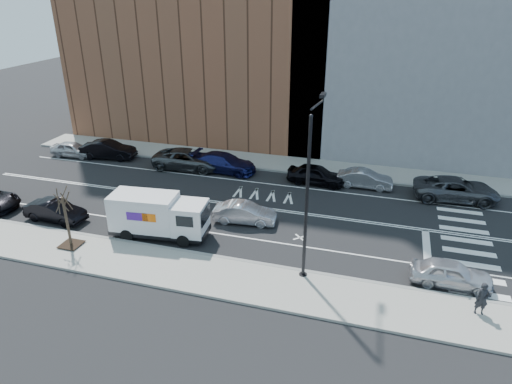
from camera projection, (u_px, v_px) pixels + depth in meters
The scene contains 23 objects.
ground at pixel (228, 204), 33.08m from camera, with size 120.00×120.00×0.00m, color black.
sidewalk_near at pixel (174, 269), 25.38m from camera, with size 44.00×3.60×0.15m, color gray.
sidewalk_far at pixel (261, 161), 40.72m from camera, with size 44.00×3.60×0.15m, color gray.
curb_near at pixel (188, 252), 26.94m from camera, with size 44.00×0.25×0.17m, color gray.
curb_far at pixel (255, 168), 39.14m from camera, with size 44.00×0.25×0.17m, color gray.
crosswalk at pixel (465, 235), 28.92m from camera, with size 3.00×14.00×0.01m, color white, non-canonical shape.
road_markings at pixel (228, 204), 33.08m from camera, with size 40.00×8.60×0.01m, color white, non-canonical shape.
bldg_brick at pixel (202, 24), 44.17m from camera, with size 26.00×10.00×22.00m, color brown.
bldg_concrete at pixel (422, 4), 38.15m from camera, with size 20.00×10.00×26.00m, color slate.
streetlight at pixel (309, 188), 23.12m from camera, with size 0.44×4.02×9.34m.
street_tree at pixel (68, 226), 26.97m from camera, with size 1.20×1.20×3.75m.
fedex_van at pixel (158, 215), 28.25m from camera, with size 6.26×2.67×2.78m.
far_parked_a at pixel (73, 149), 41.87m from camera, with size 1.63×4.04×1.38m, color #AEAEB3.
far_parked_b at pixel (108, 150), 41.33m from camera, with size 1.72×4.93×1.62m, color black.
far_parked_c at pixel (188, 159), 39.05m from camera, with size 2.78×6.03×1.68m, color #424549.
far_parked_d at pixel (224, 163), 38.39m from camera, with size 2.24×5.50×1.60m, color #171A50.
far_parked_e at pixel (316, 175), 36.07m from camera, with size 1.84×4.57×1.56m, color black.
far_parked_f at pixel (365, 179), 35.48m from camera, with size 1.48×4.23×1.40m, color #A1A1A6.
far_parked_g at pixel (456, 189), 33.35m from camera, with size 2.77×6.00×1.67m, color #44464B.
driving_sedan at pixel (245, 213), 30.22m from camera, with size 1.45×4.15×1.37m, color silver.
near_parked_rear_a at pixel (55, 211), 30.46m from camera, with size 1.48×4.23×1.40m, color black.
near_parked_front at pixel (451, 274), 23.86m from camera, with size 1.68×4.16×1.42m, color silver.
pedestrian at pixel (482, 299), 21.50m from camera, with size 0.62×0.41×1.70m, color black.
Camera 1 is at (10.45, -27.91, 14.53)m, focal length 32.00 mm.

